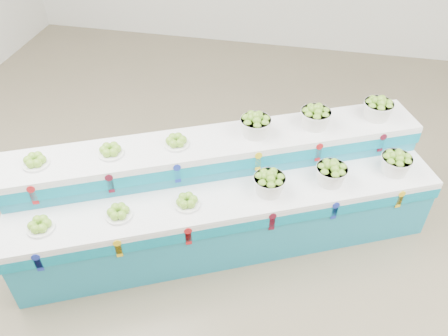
{
  "coord_description": "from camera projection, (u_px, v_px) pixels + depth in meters",
  "views": [
    {
      "loc": [
        0.05,
        -2.65,
        3.64
      ],
      "look_at": [
        -0.61,
        0.51,
        0.87
      ],
      "focal_mm": 36.61,
      "sensor_mm": 36.0,
      "label": 1
    }
  ],
  "objects": [
    {
      "name": "ground",
      "position": [
        275.0,
        280.0,
        4.35
      ],
      "size": [
        10.0,
        10.0,
        0.0
      ],
      "primitive_type": "plane",
      "color": "#6F644D",
      "rests_on": "ground"
    },
    {
      "name": "display_stand",
      "position": [
        224.0,
        196.0,
        4.49
      ],
      "size": [
        4.11,
        2.65,
        1.02
      ],
      "primitive_type": null,
      "rotation": [
        0.0,
        0.0,
        0.43
      ],
      "color": "teal",
      "rests_on": "ground"
    },
    {
      "name": "plate_lower_left",
      "position": [
        40.0,
        224.0,
        3.85
      ],
      "size": [
        0.32,
        0.32,
        0.1
      ],
      "primitive_type": "cylinder",
      "rotation": [
        0.0,
        0.0,
        0.43
      ],
      "color": "white",
      "rests_on": "display_stand"
    },
    {
      "name": "plate_lower_mid",
      "position": [
        118.0,
        212.0,
        3.96
      ],
      "size": [
        0.32,
        0.32,
        0.1
      ],
      "primitive_type": "cylinder",
      "rotation": [
        0.0,
        0.0,
        0.43
      ],
      "color": "white",
      "rests_on": "display_stand"
    },
    {
      "name": "plate_lower_right",
      "position": [
        187.0,
        201.0,
        4.06
      ],
      "size": [
        0.32,
        0.32,
        0.1
      ],
      "primitive_type": "cylinder",
      "rotation": [
        0.0,
        0.0,
        0.43
      ],
      "color": "white",
      "rests_on": "display_stand"
    },
    {
      "name": "basket_lower_left",
      "position": [
        269.0,
        183.0,
        4.16
      ],
      "size": [
        0.39,
        0.39,
        0.22
      ],
      "primitive_type": null,
      "rotation": [
        0.0,
        0.0,
        0.43
      ],
      "color": "silver",
      "rests_on": "display_stand"
    },
    {
      "name": "basket_lower_mid",
      "position": [
        331.0,
        173.0,
        4.26
      ],
      "size": [
        0.39,
        0.39,
        0.22
      ],
      "primitive_type": null,
      "rotation": [
        0.0,
        0.0,
        0.43
      ],
      "color": "silver",
      "rests_on": "display_stand"
    },
    {
      "name": "basket_lower_right",
      "position": [
        396.0,
        163.0,
        4.37
      ],
      "size": [
        0.39,
        0.39,
        0.22
      ],
      "primitive_type": null,
      "rotation": [
        0.0,
        0.0,
        0.43
      ],
      "color": "silver",
      "rests_on": "display_stand"
    },
    {
      "name": "plate_upper_left",
      "position": [
        35.0,
        160.0,
        4.02
      ],
      "size": [
        0.32,
        0.32,
        0.1
      ],
      "primitive_type": "cylinder",
      "rotation": [
        0.0,
        0.0,
        0.43
      ],
      "color": "white",
      "rests_on": "display_stand"
    },
    {
      "name": "plate_upper_mid",
      "position": [
        110.0,
        150.0,
        4.13
      ],
      "size": [
        0.32,
        0.32,
        0.1
      ],
      "primitive_type": "cylinder",
      "rotation": [
        0.0,
        0.0,
        0.43
      ],
      "color": "white",
      "rests_on": "display_stand"
    },
    {
      "name": "plate_upper_right",
      "position": [
        176.0,
        141.0,
        4.24
      ],
      "size": [
        0.32,
        0.32,
        0.1
      ],
      "primitive_type": "cylinder",
      "rotation": [
        0.0,
        0.0,
        0.43
      ],
      "color": "white",
      "rests_on": "display_stand"
    },
    {
      "name": "basket_upper_left",
      "position": [
        256.0,
        125.0,
        4.33
      ],
      "size": [
        0.39,
        0.39,
        0.22
      ],
      "primitive_type": null,
      "rotation": [
        0.0,
        0.0,
        0.43
      ],
      "color": "silver",
      "rests_on": "display_stand"
    },
    {
      "name": "basket_upper_mid",
      "position": [
        315.0,
        117.0,
        4.43
      ],
      "size": [
        0.39,
        0.39,
        0.22
      ],
      "primitive_type": null,
      "rotation": [
        0.0,
        0.0,
        0.43
      ],
      "color": "silver",
      "rests_on": "display_stand"
    },
    {
      "name": "basket_upper_right",
      "position": [
        378.0,
        108.0,
        4.55
      ],
      "size": [
        0.39,
        0.39,
        0.22
      ],
      "primitive_type": null,
      "rotation": [
        0.0,
        0.0,
        0.43
      ],
      "color": "silver",
      "rests_on": "display_stand"
    }
  ]
}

